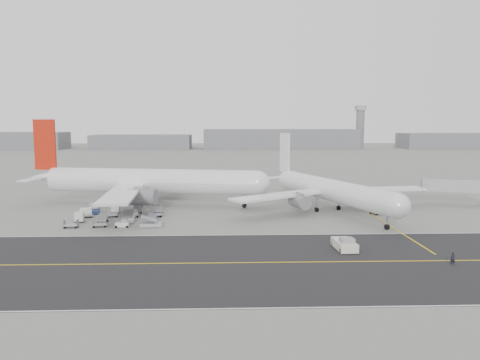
{
  "coord_description": "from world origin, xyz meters",
  "views": [
    {
      "loc": [
        -0.59,
        -79.86,
        19.07
      ],
      "look_at": [
        2.48,
        12.0,
        7.69
      ],
      "focal_mm": 35.0,
      "sensor_mm": 36.0,
      "label": 1
    }
  ],
  "objects_px": {
    "airliner_b": "(329,189)",
    "ground_crew_a": "(453,259)",
    "control_tower": "(360,126)",
    "airliner_a": "(146,181)",
    "pushback_tug": "(345,244)",
    "jet_bridge": "(458,188)"
  },
  "relations": [
    {
      "from": "ground_crew_a",
      "to": "pushback_tug",
      "type": "bearing_deg",
      "value": 165.67
    },
    {
      "from": "control_tower",
      "to": "ground_crew_a",
      "type": "height_order",
      "value": "control_tower"
    },
    {
      "from": "airliner_b",
      "to": "jet_bridge",
      "type": "relative_size",
      "value": 2.82
    },
    {
      "from": "control_tower",
      "to": "airliner_b",
      "type": "height_order",
      "value": "control_tower"
    },
    {
      "from": "jet_bridge",
      "to": "ground_crew_a",
      "type": "bearing_deg",
      "value": -102.17
    },
    {
      "from": "jet_bridge",
      "to": "pushback_tug",
      "type": "bearing_deg",
      "value": -119.19
    },
    {
      "from": "airliner_b",
      "to": "jet_bridge",
      "type": "distance_m",
      "value": 31.59
    },
    {
      "from": "pushback_tug",
      "to": "ground_crew_a",
      "type": "xyz_separation_m",
      "value": [
        12.56,
        -8.05,
        0.04
      ]
    },
    {
      "from": "control_tower",
      "to": "airliner_a",
      "type": "relative_size",
      "value": 0.55
    },
    {
      "from": "airliner_b",
      "to": "airliner_a",
      "type": "bearing_deg",
      "value": 147.72
    },
    {
      "from": "airliner_b",
      "to": "pushback_tug",
      "type": "relative_size",
      "value": 6.19
    },
    {
      "from": "airliner_b",
      "to": "ground_crew_a",
      "type": "distance_m",
      "value": 39.78
    },
    {
      "from": "airliner_b",
      "to": "pushback_tug",
      "type": "distance_m",
      "value": 31.23
    },
    {
      "from": "control_tower",
      "to": "ground_crew_a",
      "type": "bearing_deg",
      "value": -103.8
    },
    {
      "from": "jet_bridge",
      "to": "ground_crew_a",
      "type": "distance_m",
      "value": 50.04
    },
    {
      "from": "ground_crew_a",
      "to": "airliner_b",
      "type": "bearing_deg",
      "value": 120.29
    },
    {
      "from": "airliner_a",
      "to": "ground_crew_a",
      "type": "bearing_deg",
      "value": -123.83
    },
    {
      "from": "airliner_b",
      "to": "control_tower",
      "type": "bearing_deg",
      "value": 51.94
    },
    {
      "from": "pushback_tug",
      "to": "jet_bridge",
      "type": "height_order",
      "value": "jet_bridge"
    },
    {
      "from": "airliner_a",
      "to": "ground_crew_a",
      "type": "height_order",
      "value": "airliner_a"
    },
    {
      "from": "pushback_tug",
      "to": "jet_bridge",
      "type": "distance_m",
      "value": 50.86
    },
    {
      "from": "control_tower",
      "to": "airliner_b",
      "type": "distance_m",
      "value": 258.67
    }
  ]
}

